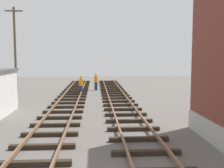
% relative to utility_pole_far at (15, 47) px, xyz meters
% --- Properties ---
extents(utility_pole_far, '(1.80, 0.24, 8.63)m').
position_rel_utility_pole_far_xyz_m(utility_pole_far, '(0.00, 0.00, 0.00)').
color(utility_pole_far, brown).
rests_on(utility_pole_far, ground).
extents(track_worker_foreground, '(0.40, 0.40, 1.87)m').
position_rel_utility_pole_far_xyz_m(track_worker_foreground, '(6.97, -3.60, -3.58)').
color(track_worker_foreground, '#262D4C').
rests_on(track_worker_foreground, ground).
extents(track_worker_distant, '(0.40, 0.40, 1.87)m').
position_rel_utility_pole_far_xyz_m(track_worker_distant, '(8.36, -0.21, -3.58)').
color(track_worker_distant, '#262D4C').
rests_on(track_worker_distant, ground).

